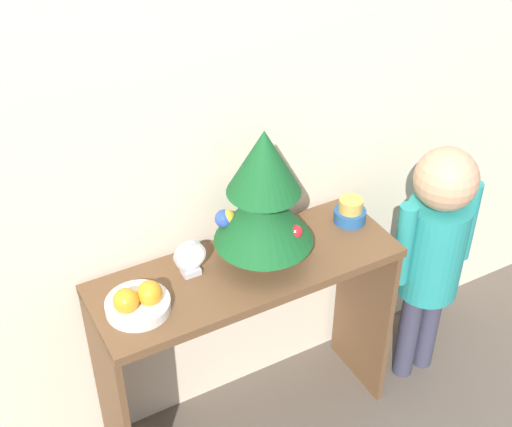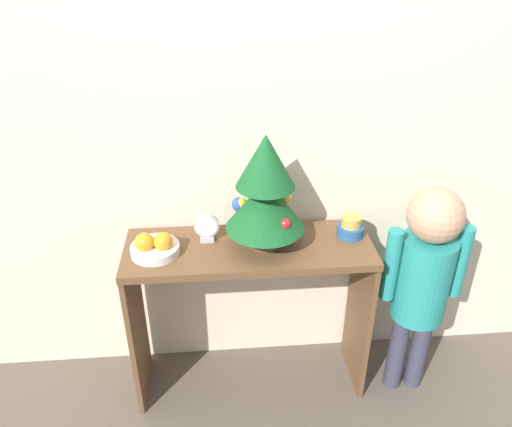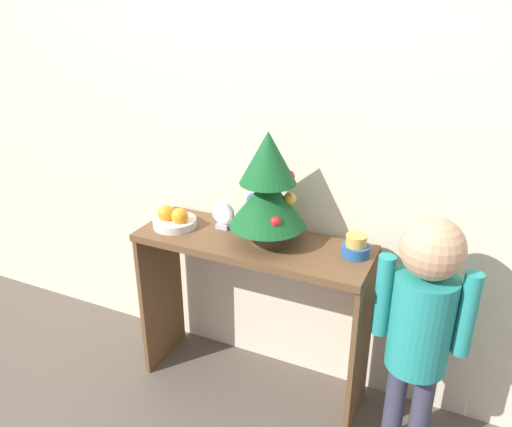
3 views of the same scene
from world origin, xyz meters
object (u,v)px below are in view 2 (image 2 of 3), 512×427
at_px(mini_tree, 265,191).
at_px(fruit_bowl, 155,246).
at_px(singing_bowl, 351,227).
at_px(child_figure, 424,271).
at_px(desk_clock, 207,228).

relative_size(mini_tree, fruit_bowl, 2.45).
height_order(fruit_bowl, singing_bowl, fruit_bowl).
bearing_deg(mini_tree, fruit_bowl, -175.84).
distance_m(singing_bowl, child_figure, 0.33).
xyz_separation_m(fruit_bowl, child_figure, (1.03, -0.06, -0.14)).
bearing_deg(desk_clock, fruit_bowl, -159.07).
relative_size(mini_tree, child_figure, 0.46).
bearing_deg(child_figure, fruit_bowl, 176.78).
height_order(singing_bowl, child_figure, child_figure).
bearing_deg(desk_clock, singing_bowl, -0.87).
bearing_deg(mini_tree, singing_bowl, 5.86).
bearing_deg(singing_bowl, desk_clock, 179.13).
bearing_deg(fruit_bowl, mini_tree, 4.16).
distance_m(fruit_bowl, desk_clock, 0.21).
xyz_separation_m(fruit_bowl, desk_clock, (0.19, 0.07, 0.02)).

